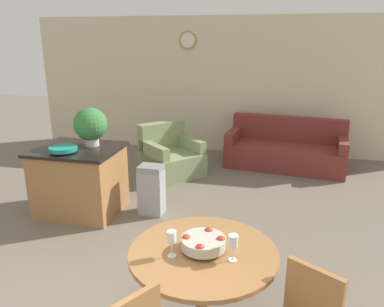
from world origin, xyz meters
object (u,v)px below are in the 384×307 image
(trash_bin, at_px, (151,190))
(fruit_bowl, at_px, (203,242))
(potted_plant, at_px, (90,125))
(wine_glass_right, at_px, (233,242))
(couch, at_px, (285,151))
(armchair, at_px, (171,158))
(wine_glass_left, at_px, (172,238))
(kitchen_island, at_px, (80,180))
(teal_bowl, at_px, (63,149))
(dining_table, at_px, (203,271))

(trash_bin, bearing_deg, fruit_bowl, -61.07)
(potted_plant, bearing_deg, wine_glass_right, -43.93)
(wine_glass_right, bearing_deg, trash_bin, 122.68)
(couch, relative_size, armchair, 1.78)
(wine_glass_left, xyz_separation_m, armchair, (-1.07, 3.65, -0.62))
(kitchen_island, height_order, trash_bin, kitchen_island)
(wine_glass_right, xyz_separation_m, couch, (0.44, 4.49, -0.62))
(couch, bearing_deg, trash_bin, -119.38)
(wine_glass_right, distance_m, kitchen_island, 3.02)
(kitchen_island, bearing_deg, teal_bowl, -104.81)
(couch, distance_m, armchair, 2.13)
(couch, bearing_deg, armchair, -148.83)
(wine_glass_right, bearing_deg, couch, 84.42)
(wine_glass_right, distance_m, trash_bin, 2.53)
(dining_table, distance_m, armchair, 3.77)
(fruit_bowl, bearing_deg, trash_bin, 118.93)
(wine_glass_left, bearing_deg, trash_bin, 112.90)
(armchair, bearing_deg, wine_glass_right, -115.81)
(fruit_bowl, xyz_separation_m, wine_glass_right, (0.23, -0.08, 0.08))
(potted_plant, distance_m, couch, 3.65)
(dining_table, xyz_separation_m, wine_glass_left, (-0.21, -0.12, 0.32))
(potted_plant, distance_m, trash_bin, 1.17)
(trash_bin, bearing_deg, wine_glass_right, -57.32)
(kitchen_island, xyz_separation_m, trash_bin, (0.95, 0.16, -0.12))
(wine_glass_left, bearing_deg, teal_bowl, 137.67)
(potted_plant, relative_size, armchair, 0.42)
(kitchen_island, xyz_separation_m, potted_plant, (0.14, 0.14, 0.73))
(fruit_bowl, height_order, wine_glass_left, wine_glass_left)
(kitchen_island, relative_size, couch, 0.50)
(trash_bin, bearing_deg, wine_glass_left, -67.10)
(wine_glass_left, bearing_deg, potted_plant, 129.00)
(fruit_bowl, relative_size, trash_bin, 0.49)
(kitchen_island, bearing_deg, dining_table, -41.85)
(potted_plant, bearing_deg, fruit_bowl, -46.04)
(wine_glass_right, xyz_separation_m, teal_bowl, (-2.34, 1.69, 0.03))
(kitchen_island, height_order, armchair, kitchen_island)
(kitchen_island, distance_m, potted_plant, 0.76)
(teal_bowl, height_order, potted_plant, potted_plant)
(potted_plant, xyz_separation_m, trash_bin, (0.81, 0.01, -0.85))
(dining_table, relative_size, trash_bin, 1.65)
(wine_glass_left, distance_m, potted_plant, 2.72)
(wine_glass_right, xyz_separation_m, armchair, (-1.50, 3.61, -0.62))
(teal_bowl, distance_m, trash_bin, 1.24)
(teal_bowl, bearing_deg, armchair, 66.43)
(fruit_bowl, xyz_separation_m, armchair, (-1.28, 3.53, -0.54))
(trash_bin, relative_size, couch, 0.31)
(wine_glass_left, height_order, kitchen_island, wine_glass_left)
(kitchen_island, bearing_deg, armchair, 65.34)
(potted_plant, xyz_separation_m, couch, (2.58, 2.43, -0.89))
(wine_glass_right, bearing_deg, potted_plant, 136.07)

